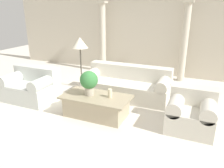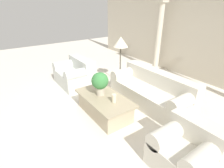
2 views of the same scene
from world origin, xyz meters
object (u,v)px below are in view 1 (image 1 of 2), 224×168
object	(u,v)px
loveseat	(32,86)
floor_lamp	(80,45)
sofa_long	(127,84)
coffee_table	(96,105)
armchair	(191,112)
potted_plant	(89,81)

from	to	relation	value
loveseat	floor_lamp	distance (m)	1.64
sofa_long	coffee_table	xyz separation A→B (m)	(-0.24, -1.24, -0.10)
armchair	potted_plant	bearing A→B (deg)	-172.83
coffee_table	armchair	bearing A→B (deg)	7.61
loveseat	armchair	size ratio (longest dim) A/B	1.45
loveseat	floor_lamp	size ratio (longest dim) A/B	0.85
loveseat	coffee_table	world-z (taller)	loveseat
loveseat	coffee_table	bearing A→B (deg)	-4.92
sofa_long	armchair	bearing A→B (deg)	-31.19
loveseat	floor_lamp	bearing A→B (deg)	57.04
coffee_table	potted_plant	xyz separation A→B (m)	(-0.15, -0.00, 0.52)
loveseat	potted_plant	size ratio (longest dim) A/B	2.34
coffee_table	armchair	size ratio (longest dim) A/B	1.70
sofa_long	coffee_table	world-z (taller)	sofa_long
coffee_table	floor_lamp	distance (m)	2.01
potted_plant	coffee_table	bearing A→B (deg)	1.72
loveseat	armchair	xyz separation A→B (m)	(3.75, 0.09, -0.00)
loveseat	coffee_table	distance (m)	1.89
sofa_long	loveseat	bearing A→B (deg)	-153.17
sofa_long	coffee_table	bearing A→B (deg)	-101.00
floor_lamp	armchair	distance (m)	3.31
coffee_table	armchair	xyz separation A→B (m)	(1.87, 0.25, 0.12)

